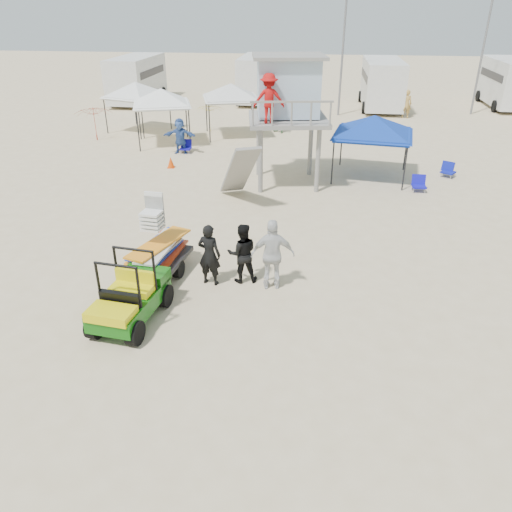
# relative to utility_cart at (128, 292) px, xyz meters

# --- Properties ---
(ground) EXTENTS (140.00, 140.00, 0.00)m
(ground) POSITION_rel_utility_cart_xyz_m (2.37, -1.71, -0.80)
(ground) COLOR beige
(ground) RESTS_ON ground
(utility_cart) EXTENTS (1.40, 2.39, 1.72)m
(utility_cart) POSITION_rel_utility_cart_xyz_m (0.00, 0.00, 0.00)
(utility_cart) COLOR #10560D
(utility_cart) RESTS_ON ground
(surf_trailer) EXTENTS (1.53, 2.48, 2.12)m
(surf_trailer) POSITION_rel_utility_cart_xyz_m (0.00, 2.33, 0.06)
(surf_trailer) COLOR black
(surf_trailer) RESTS_ON ground
(man_left) EXTENTS (0.70, 0.53, 1.74)m
(man_left) POSITION_rel_utility_cart_xyz_m (1.52, 2.03, 0.07)
(man_left) COLOR black
(man_left) RESTS_ON ground
(man_mid) EXTENTS (0.94, 0.81, 1.69)m
(man_mid) POSITION_rel_utility_cart_xyz_m (2.37, 2.28, 0.04)
(man_mid) COLOR black
(man_mid) RESTS_ON ground
(man_right) EXTENTS (1.20, 0.63, 1.96)m
(man_right) POSITION_rel_utility_cart_xyz_m (3.22, 2.03, 0.18)
(man_right) COLOR silver
(man_right) RESTS_ON ground
(lifeguard_tower) EXTENTS (3.54, 3.54, 4.94)m
(lifeguard_tower) POSITION_rel_utility_cart_xyz_m (2.84, 10.88, 2.88)
(lifeguard_tower) COLOR gray
(lifeguard_tower) RESTS_ON ground
(canopy_blue) EXTENTS (3.47, 3.47, 3.06)m
(canopy_blue) POSITION_rel_utility_cart_xyz_m (6.48, 12.05, 1.71)
(canopy_blue) COLOR black
(canopy_blue) RESTS_ON ground
(canopy_white_a) EXTENTS (3.45, 3.45, 3.28)m
(canopy_white_a) POSITION_rel_utility_cart_xyz_m (-4.04, 16.37, 1.93)
(canopy_white_a) COLOR black
(canopy_white_a) RESTS_ON ground
(canopy_white_b) EXTENTS (3.55, 3.55, 3.19)m
(canopy_white_b) POSITION_rel_utility_cart_xyz_m (-6.38, 19.09, 1.84)
(canopy_white_b) COLOR black
(canopy_white_b) RESTS_ON ground
(canopy_white_c) EXTENTS (3.51, 3.51, 3.27)m
(canopy_white_c) POSITION_rel_utility_cart_xyz_m (-0.77, 18.65, 1.92)
(canopy_white_c) COLOR black
(canopy_white_c) RESTS_ON ground
(umbrella_a) EXTENTS (2.31, 2.34, 1.82)m
(umbrella_a) POSITION_rel_utility_cart_xyz_m (-8.00, 16.61, 0.11)
(umbrella_a) COLOR #B42413
(umbrella_a) RESTS_ON ground
(umbrella_b) EXTENTS (2.39, 2.40, 1.56)m
(umbrella_b) POSITION_rel_utility_cart_xyz_m (-2.20, 19.47, -0.02)
(umbrella_b) COLOR yellow
(umbrella_b) RESTS_ON ground
(cone_near) EXTENTS (0.34, 0.34, 0.50)m
(cone_near) POSITION_rel_utility_cart_xyz_m (-0.85, 5.23, -0.55)
(cone_near) COLOR #FF2808
(cone_near) RESTS_ON ground
(cone_far) EXTENTS (0.34, 0.34, 0.50)m
(cone_far) POSITION_rel_utility_cart_xyz_m (-2.52, 12.22, -0.55)
(cone_far) COLOR #DA3F06
(cone_far) RESTS_ON ground
(beach_chair_a) EXTENTS (0.54, 0.58, 0.64)m
(beach_chair_a) POSITION_rel_utility_cart_xyz_m (-2.48, 14.86, -0.49)
(beach_chair_a) COLOR #110D92
(beach_chair_a) RESTS_ON ground
(beach_chair_b) EXTENTS (0.54, 0.58, 0.64)m
(beach_chair_b) POSITION_rel_utility_cart_xyz_m (8.34, 10.45, -0.49)
(beach_chair_b) COLOR #1110B3
(beach_chair_b) RESTS_ON ground
(beach_chair_c) EXTENTS (0.73, 0.82, 0.64)m
(beach_chair_c) POSITION_rel_utility_cart_xyz_m (9.91, 12.54, -0.49)
(beach_chair_c) COLOR #0E189D
(beach_chair_c) RESTS_ON ground
(rv_far_left) EXTENTS (2.64, 6.80, 3.25)m
(rv_far_left) POSITION_rel_utility_cart_xyz_m (-9.63, 28.28, 1.00)
(rv_far_left) COLOR silver
(rv_far_left) RESTS_ON ground
(rv_mid_left) EXTENTS (2.65, 6.50, 3.25)m
(rv_mid_left) POSITION_rel_utility_cart_xyz_m (-0.63, 29.78, 1.00)
(rv_mid_left) COLOR silver
(rv_mid_left) RESTS_ON ground
(rv_mid_right) EXTENTS (2.64, 7.00, 3.25)m
(rv_mid_right) POSITION_rel_utility_cart_xyz_m (8.37, 28.28, 1.00)
(rv_mid_right) COLOR silver
(rv_mid_right) RESTS_ON ground
(rv_far_right) EXTENTS (2.64, 6.60, 3.25)m
(rv_far_right) POSITION_rel_utility_cart_xyz_m (17.37, 29.78, 1.00)
(rv_far_right) COLOR silver
(rv_far_right) RESTS_ON ground
(light_pole_left) EXTENTS (0.14, 0.14, 8.00)m
(light_pole_left) POSITION_rel_utility_cart_xyz_m (5.37, 25.29, 3.20)
(light_pole_left) COLOR slate
(light_pole_left) RESTS_ON ground
(light_pole_right) EXTENTS (0.14, 0.14, 8.00)m
(light_pole_right) POSITION_rel_utility_cart_xyz_m (14.37, 26.79, 3.20)
(light_pole_right) COLOR slate
(light_pole_right) RESTS_ON ground
(distant_beachgoers) EXTENTS (13.60, 10.81, 1.80)m
(distant_beachgoers) POSITION_rel_utility_cart_xyz_m (0.97, 18.13, 0.08)
(distant_beachgoers) COLOR #34569E
(distant_beachgoers) RESTS_ON ground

